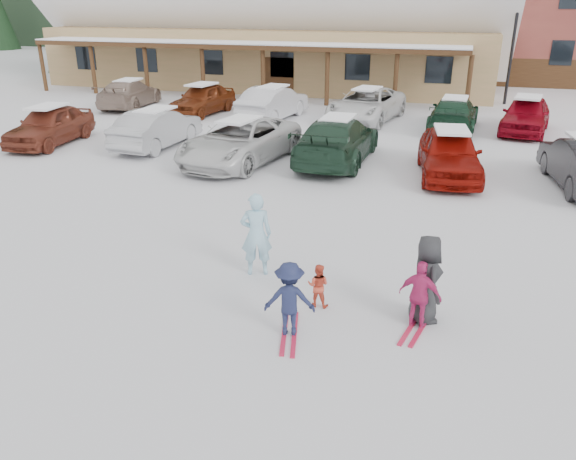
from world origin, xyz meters
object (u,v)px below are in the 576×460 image
(adult_skier, at_px, (256,234))
(parked_car_3, at_px, (337,140))
(child_magenta, at_px, (420,295))
(parked_car_4, at_px, (449,153))
(parked_car_2, at_px, (240,141))
(parked_car_8, at_px, (202,99))
(parked_car_9, at_px, (273,103))
(bystander_dark, at_px, (426,279))
(toddler_red, at_px, (318,285))
(parked_car_11, at_px, (454,114))
(parked_car_1, at_px, (157,128))
(parked_car_12, at_px, (526,115))
(child_navy, at_px, (289,299))
(parked_car_10, at_px, (366,105))
(parked_car_0, at_px, (50,125))
(day_lodge, at_px, (273,22))
(lamp_post, at_px, (513,43))
(parked_car_7, at_px, (129,94))

(adult_skier, distance_m, parked_car_3, 8.97)
(child_magenta, bearing_deg, parked_car_4, -79.07)
(parked_car_2, bearing_deg, parked_car_8, 132.30)
(parked_car_3, relative_size, parked_car_9, 1.16)
(parked_car_2, xyz_separation_m, parked_car_3, (3.22, 1.02, 0.03))
(child_magenta, bearing_deg, bystander_dark, -91.12)
(toddler_red, xyz_separation_m, parked_car_8, (-10.12, 16.68, 0.31))
(parked_car_4, height_order, parked_car_11, parked_car_4)
(adult_skier, height_order, toddler_red, adult_skier)
(child_magenta, height_order, parked_car_4, parked_car_4)
(child_magenta, relative_size, parked_car_1, 0.28)
(parked_car_11, relative_size, parked_car_12, 1.07)
(bystander_dark, height_order, parked_car_1, bystander_dark)
(child_navy, height_order, parked_car_11, parked_car_11)
(parked_car_2, height_order, parked_car_9, parked_car_9)
(adult_skier, height_order, parked_car_10, adult_skier)
(parked_car_3, bearing_deg, parked_car_0, 4.66)
(parked_car_0, height_order, parked_car_8, parked_car_0)
(adult_skier, relative_size, parked_car_3, 0.32)
(day_lodge, distance_m, parked_car_8, 11.78)
(child_navy, distance_m, parked_car_0, 16.50)
(adult_skier, distance_m, child_navy, 2.40)
(day_lodge, bearing_deg, child_navy, -71.07)
(parked_car_0, height_order, parked_car_4, parked_car_4)
(adult_skier, relative_size, parked_car_11, 0.37)
(parked_car_1, bearing_deg, parked_car_4, 178.63)
(child_navy, relative_size, parked_car_0, 0.31)
(child_navy, distance_m, parked_car_4, 10.54)
(lamp_post, height_order, child_magenta, lamp_post)
(day_lodge, distance_m, bystander_dark, 30.62)
(child_navy, relative_size, child_magenta, 1.06)
(parked_car_11, bearing_deg, parked_car_9, 3.42)
(lamp_post, distance_m, toddler_red, 24.70)
(day_lodge, bearing_deg, bystander_dark, -66.56)
(child_magenta, xyz_separation_m, parked_car_10, (-3.92, 17.52, 0.13))
(parked_car_0, xyz_separation_m, parked_car_11, (15.03, 7.34, -0.05))
(parked_car_0, relative_size, parked_car_7, 0.90)
(lamp_post, relative_size, parked_car_8, 1.30)
(parked_car_12, bearing_deg, bystander_dark, -90.41)
(parked_car_2, height_order, parked_car_4, parked_car_4)
(child_navy, height_order, parked_car_7, parked_car_7)
(day_lodge, xyz_separation_m, lamp_post, (14.59, -3.86, -0.77))
(parked_car_8, bearing_deg, parked_car_11, 6.67)
(parked_car_10, bearing_deg, child_navy, -74.96)
(parked_car_1, height_order, parked_car_2, parked_car_2)
(day_lodge, xyz_separation_m, parked_car_9, (3.84, -11.56, -3.17))
(bystander_dark, xyz_separation_m, parked_car_7, (-16.53, 17.24, -0.10))
(child_magenta, height_order, parked_car_0, parked_car_0)
(parked_car_3, distance_m, parked_car_7, 14.80)
(toddler_red, relative_size, parked_car_3, 0.16)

